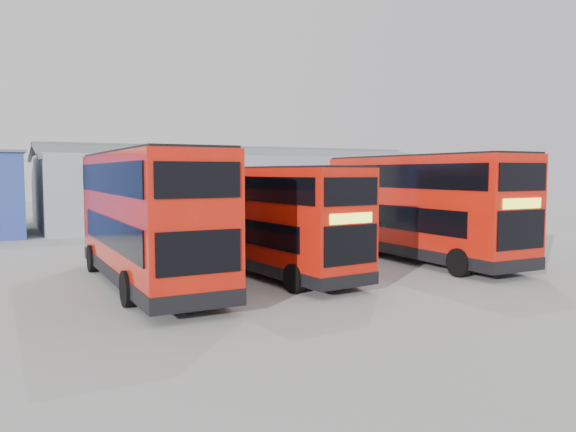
{
  "coord_description": "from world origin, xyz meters",
  "views": [
    {
      "loc": [
        -9.56,
        -21.04,
        3.86
      ],
      "look_at": [
        0.89,
        -1.14,
        2.1
      ],
      "focal_mm": 35.0,
      "sensor_mm": 36.0,
      "label": 1
    }
  ],
  "objects_px": {
    "maintenance_shed": "(244,188)",
    "double_decker_right": "(419,208)",
    "double_decker_left": "(147,220)",
    "double_decker_centre": "(270,221)",
    "single_decker_blue": "(367,208)"
  },
  "relations": [
    {
      "from": "maintenance_shed",
      "to": "double_decker_centre",
      "type": "xyz_separation_m",
      "value": [
        -8.36,
        -22.09,
        -0.58
      ]
    },
    {
      "from": "double_decker_left",
      "to": "double_decker_right",
      "type": "distance_m",
      "value": 11.84
    },
    {
      "from": "double_decker_left",
      "to": "double_decker_centre",
      "type": "bearing_deg",
      "value": -178.84
    },
    {
      "from": "maintenance_shed",
      "to": "double_decker_right",
      "type": "height_order",
      "value": "maintenance_shed"
    },
    {
      "from": "maintenance_shed",
      "to": "double_decker_right",
      "type": "xyz_separation_m",
      "value": [
        -1.19,
        -22.16,
        -0.32
      ]
    },
    {
      "from": "maintenance_shed",
      "to": "double_decker_right",
      "type": "bearing_deg",
      "value": -93.09
    },
    {
      "from": "maintenance_shed",
      "to": "double_decker_left",
      "type": "height_order",
      "value": "maintenance_shed"
    },
    {
      "from": "double_decker_centre",
      "to": "double_decker_right",
      "type": "bearing_deg",
      "value": -5.74
    },
    {
      "from": "double_decker_left",
      "to": "double_decker_centre",
      "type": "xyz_separation_m",
      "value": [
        4.67,
        0.1,
        -0.24
      ]
    },
    {
      "from": "double_decker_centre",
      "to": "double_decker_right",
      "type": "xyz_separation_m",
      "value": [
        7.17,
        -0.07,
        0.26
      ]
    },
    {
      "from": "single_decker_blue",
      "to": "double_decker_centre",
      "type": "bearing_deg",
      "value": 34.86
    },
    {
      "from": "double_decker_centre",
      "to": "maintenance_shed",
      "type": "bearing_deg",
      "value": 64.07
    },
    {
      "from": "maintenance_shed",
      "to": "double_decker_left",
      "type": "distance_m",
      "value": 25.74
    },
    {
      "from": "maintenance_shed",
      "to": "double_decker_centre",
      "type": "distance_m",
      "value": 23.62
    },
    {
      "from": "double_decker_left",
      "to": "double_decker_right",
      "type": "relative_size",
      "value": 0.99
    }
  ]
}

